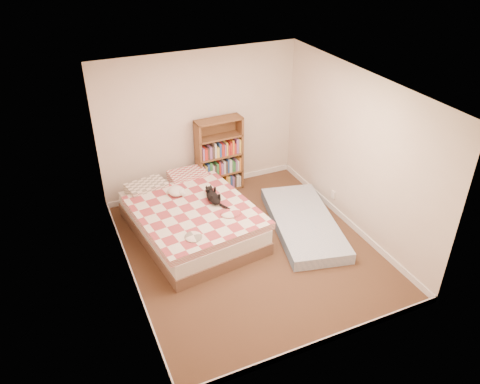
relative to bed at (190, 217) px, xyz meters
name	(u,v)px	position (x,y,z in m)	size (l,w,h in m)	color
room	(250,180)	(0.65, -0.77, 0.92)	(3.51, 4.01, 2.51)	#4B2E20
bed	(190,217)	(0.00, 0.00, 0.00)	(1.88, 2.43, 0.60)	brown
bookshelf	(219,164)	(0.91, 1.05, 0.24)	(0.83, 0.30, 1.37)	brown
floor_mattress	(303,223)	(1.68, -0.63, -0.18)	(0.91, 2.03, 0.18)	#6586A9
black_cat	(213,196)	(0.36, -0.07, 0.33)	(0.23, 0.66, 0.15)	black
white_dog	(177,191)	(-0.10, 0.31, 0.33)	(0.29, 0.32, 0.13)	white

